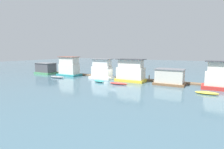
{
  "coord_description": "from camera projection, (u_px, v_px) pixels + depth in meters",
  "views": [
    {
      "loc": [
        20.23,
        -36.75,
        6.93
      ],
      "look_at": [
        0.0,
        -1.0,
        1.4
      ],
      "focal_mm": 28.0,
      "sensor_mm": 36.0,
      "label": 1
    }
  ],
  "objects": [
    {
      "name": "dinghy_grey",
      "position": [
        57.0,
        77.0,
        45.19
      ],
      "size": [
        4.31,
        1.93,
        0.53
      ],
      "color": "gray",
      "rests_on": "ground_plane"
    },
    {
      "name": "mooring_post_far_right",
      "position": [
        180.0,
        81.0,
        36.76
      ],
      "size": [
        0.21,
        0.21,
        1.27
      ],
      "primitive_type": "cylinder",
      "color": "brown",
      "rests_on": "ground_plane"
    },
    {
      "name": "mooring_post_near_left",
      "position": [
        149.0,
        78.0,
        40.0
      ],
      "size": [
        0.26,
        0.26,
        1.42
      ],
      "primitive_type": "cylinder",
      "color": "brown",
      "rests_on": "ground_plane"
    },
    {
      "name": "dinghy_yellow",
      "position": [
        207.0,
        93.0,
        28.22
      ],
      "size": [
        3.52,
        1.31,
        0.44
      ],
      "color": "yellow",
      "rests_on": "ground_plane"
    },
    {
      "name": "dinghy_teal",
      "position": [
        99.0,
        81.0,
        39.05
      ],
      "size": [
        3.21,
        1.92,
        0.52
      ],
      "color": "teal",
      "rests_on": "ground_plane"
    },
    {
      "name": "houseboat_yellow",
      "position": [
        131.0,
        71.0,
        39.87
      ],
      "size": [
        6.76,
        3.56,
        5.16
      ],
      "color": "gold",
      "rests_on": "ground_plane"
    },
    {
      "name": "dinghy_red",
      "position": [
        118.0,
        83.0,
        36.48
      ],
      "size": [
        4.03,
        1.31,
        0.41
      ],
      "color": "red",
      "rests_on": "ground_plane"
    },
    {
      "name": "ground_plane",
      "position": [
        114.0,
        80.0,
        42.49
      ],
      "size": [
        200.0,
        200.0,
        0.0
      ],
      "primitive_type": "plane",
      "color": "#426070"
    },
    {
      "name": "houseboat_red",
      "position": [
        221.0,
        78.0,
        31.44
      ],
      "size": [
        6.26,
        3.59,
        8.68
      ],
      "color": "red",
      "rests_on": "ground_plane"
    },
    {
      "name": "houseboat_teal",
      "position": [
        69.0,
        67.0,
        49.3
      ],
      "size": [
        6.45,
        3.91,
        5.38
      ],
      "color": "teal",
      "rests_on": "ground_plane"
    },
    {
      "name": "dock_walkway",
      "position": [
        120.0,
        77.0,
        45.06
      ],
      "size": [
        59.6,
        1.8,
        0.3
      ],
      "primitive_type": "cube",
      "color": "brown",
      "rests_on": "ground_plane"
    },
    {
      "name": "houseboat_brown",
      "position": [
        170.0,
        77.0,
        36.05
      ],
      "size": [
        6.12,
        4.12,
        3.3
      ],
      "color": "brown",
      "rests_on": "ground_plane"
    },
    {
      "name": "houseboat_green",
      "position": [
        46.0,
        69.0,
        53.29
      ],
      "size": [
        6.17,
        4.04,
        3.35
      ],
      "color": "#4C9360",
      "rests_on": "ground_plane"
    },
    {
      "name": "mooring_post_near_right",
      "position": [
        74.0,
        71.0,
        50.9
      ],
      "size": [
        0.31,
        0.31,
        2.05
      ],
      "primitive_type": "cylinder",
      "color": "brown",
      "rests_on": "ground_plane"
    },
    {
      "name": "houseboat_white",
      "position": [
        102.0,
        70.0,
        44.15
      ],
      "size": [
        5.96,
        3.51,
        5.01
      ],
      "color": "white",
      "rests_on": "ground_plane"
    }
  ]
}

